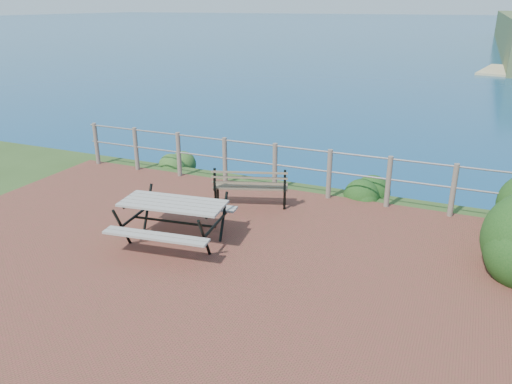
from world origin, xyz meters
TOP-DOWN VIEW (x-y plane):
  - ground at (0.00, 0.00)m, footprint 10.00×7.00m
  - ocean at (0.00, 200.00)m, footprint 1200.00×1200.00m
  - safety_railing at (0.00, 3.35)m, footprint 9.40×0.10m
  - picnic_table at (-0.60, 0.43)m, footprint 1.73×1.44m
  - park_bench at (-0.11, 2.36)m, footprint 1.45×0.79m
  - shrub_lip_west at (-2.89, 4.16)m, footprint 0.70×0.70m
  - shrub_lip_east at (1.93, 3.84)m, footprint 0.78×0.78m

SIDE VIEW (x-z plane):
  - ground at x=0.00m, z-range -0.06..0.06m
  - ocean at x=0.00m, z-range 0.00..0.00m
  - shrub_lip_west at x=-2.89m, z-range -0.21..0.21m
  - shrub_lip_east at x=1.93m, z-range -0.26..0.26m
  - picnic_table at x=-0.60m, z-range 0.10..0.80m
  - park_bench at x=-0.11m, z-range 0.13..0.93m
  - safety_railing at x=0.00m, z-range 0.07..1.07m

